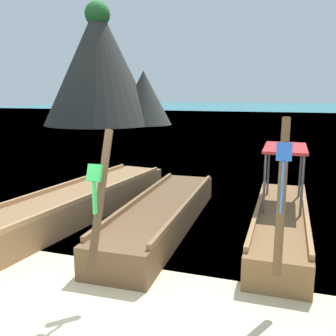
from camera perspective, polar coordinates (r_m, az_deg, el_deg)
name	(u,v)px	position (r m, az deg, el deg)	size (l,w,h in m)	color
ground	(81,320)	(5.58, -13.07, -21.49)	(120.00, 120.00, 0.00)	beige
sea_water	(278,112)	(65.81, 16.28, 8.21)	(120.00, 120.00, 0.00)	#147A89
longtail_boat_pink_ribbon	(76,204)	(9.52, -13.71, -5.32)	(2.05, 7.34, 2.73)	olive
longtail_boat_green_ribbon	(162,214)	(8.54, -0.84, -7.05)	(1.42, 6.29, 2.48)	brown
longtail_boat_blue_ribbon	(281,222)	(8.32, 16.71, -7.78)	(1.10, 5.50, 2.68)	brown
karst_rock	(104,68)	(37.62, -9.72, 14.71)	(12.17, 10.78, 11.40)	#383833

